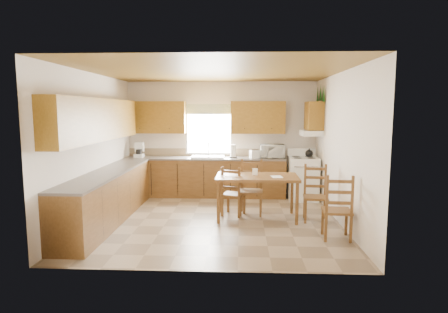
{
  "coord_description": "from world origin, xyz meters",
  "views": [
    {
      "loc": [
        0.47,
        -6.74,
        2.03
      ],
      "look_at": [
        0.15,
        0.3,
        1.15
      ],
      "focal_mm": 30.0,
      "sensor_mm": 36.0,
      "label": 1
    }
  ],
  "objects_px": {
    "dining_table": "(257,197)",
    "chair_far_right": "(316,194)",
    "stove": "(303,179)",
    "chair_near_left": "(234,191)",
    "chair_near_right": "(337,207)",
    "chair_far_left": "(251,188)",
    "microwave": "(272,151)"
  },
  "relations": [
    {
      "from": "chair_near_right",
      "to": "chair_far_left",
      "type": "relative_size",
      "value": 0.98
    },
    {
      "from": "stove",
      "to": "microwave",
      "type": "distance_m",
      "value": 0.95
    },
    {
      "from": "stove",
      "to": "dining_table",
      "type": "height_order",
      "value": "stove"
    },
    {
      "from": "dining_table",
      "to": "chair_near_left",
      "type": "xyz_separation_m",
      "value": [
        -0.44,
        0.19,
        0.07
      ]
    },
    {
      "from": "stove",
      "to": "chair_far_left",
      "type": "relative_size",
      "value": 0.9
    },
    {
      "from": "chair_near_left",
      "to": "stove",
      "type": "bearing_deg",
      "value": -120.32
    },
    {
      "from": "dining_table",
      "to": "chair_near_left",
      "type": "bearing_deg",
      "value": 156.98
    },
    {
      "from": "stove",
      "to": "microwave",
      "type": "xyz_separation_m",
      "value": [
        -0.68,
        0.28,
        0.6
      ]
    },
    {
      "from": "dining_table",
      "to": "microwave",
      "type": "bearing_deg",
      "value": 77.49
    },
    {
      "from": "chair_near_right",
      "to": "chair_far_left",
      "type": "height_order",
      "value": "chair_far_left"
    },
    {
      "from": "microwave",
      "to": "chair_far_left",
      "type": "relative_size",
      "value": 0.49
    },
    {
      "from": "chair_near_left",
      "to": "chair_far_right",
      "type": "height_order",
      "value": "chair_far_right"
    },
    {
      "from": "chair_near_left",
      "to": "chair_near_right",
      "type": "height_order",
      "value": "chair_near_right"
    },
    {
      "from": "chair_near_right",
      "to": "chair_far_right",
      "type": "height_order",
      "value": "chair_near_right"
    },
    {
      "from": "dining_table",
      "to": "chair_near_left",
      "type": "distance_m",
      "value": 0.49
    },
    {
      "from": "stove",
      "to": "chair_far_left",
      "type": "bearing_deg",
      "value": -132.51
    },
    {
      "from": "stove",
      "to": "chair_near_right",
      "type": "height_order",
      "value": "chair_near_right"
    },
    {
      "from": "stove",
      "to": "microwave",
      "type": "relative_size",
      "value": 1.84
    },
    {
      "from": "chair_far_left",
      "to": "chair_near_left",
      "type": "bearing_deg",
      "value": -163.22
    },
    {
      "from": "dining_table",
      "to": "chair_far_right",
      "type": "bearing_deg",
      "value": -6.26
    },
    {
      "from": "microwave",
      "to": "chair_far_right",
      "type": "xyz_separation_m",
      "value": [
        0.64,
        -1.94,
        -0.56
      ]
    },
    {
      "from": "chair_near_left",
      "to": "chair_near_right",
      "type": "bearing_deg",
      "value": 161.57
    },
    {
      "from": "dining_table",
      "to": "chair_near_right",
      "type": "distance_m",
      "value": 1.62
    },
    {
      "from": "stove",
      "to": "chair_far_right",
      "type": "xyz_separation_m",
      "value": [
        -0.04,
        -1.66,
        0.04
      ]
    },
    {
      "from": "chair_far_right",
      "to": "dining_table",
      "type": "bearing_deg",
      "value": 179.05
    },
    {
      "from": "chair_far_left",
      "to": "microwave",
      "type": "bearing_deg",
      "value": 75.26
    },
    {
      "from": "chair_near_left",
      "to": "chair_far_left",
      "type": "xyz_separation_m",
      "value": [
        0.34,
        0.08,
        0.05
      ]
    },
    {
      "from": "microwave",
      "to": "chair_near_left",
      "type": "xyz_separation_m",
      "value": [
        -0.87,
        -1.61,
        -0.6
      ]
    },
    {
      "from": "stove",
      "to": "chair_near_left",
      "type": "bearing_deg",
      "value": -137.93
    },
    {
      "from": "microwave",
      "to": "dining_table",
      "type": "xyz_separation_m",
      "value": [
        -0.43,
        -1.81,
        -0.67
      ]
    },
    {
      "from": "microwave",
      "to": "dining_table",
      "type": "height_order",
      "value": "microwave"
    },
    {
      "from": "chair_near_right",
      "to": "chair_near_left",
      "type": "bearing_deg",
      "value": -33.16
    }
  ]
}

